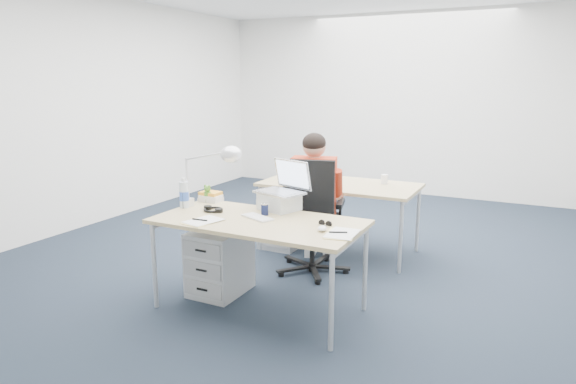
{
  "coord_description": "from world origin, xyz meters",
  "views": [
    {
      "loc": [
        2.02,
        -4.56,
        1.78
      ],
      "look_at": [
        0.11,
        -0.77,
        0.85
      ],
      "focal_mm": 32.0,
      "sensor_mm": 36.0,
      "label": 1
    }
  ],
  "objects_px": {
    "computer_mouse": "(322,228)",
    "far_cup": "(384,179)",
    "desk_lamp": "(204,175)",
    "drawer_pedestal_far": "(284,221)",
    "dark_laptop": "(309,173)",
    "wireless_keyboard": "(257,217)",
    "silver_laptop": "(279,186)",
    "desk_far": "(339,188)",
    "water_bottle": "(184,193)",
    "cordless_phone": "(183,200)",
    "drawer_pedestal_near": "(220,261)",
    "office_chair": "(312,241)",
    "bear_figurine": "(207,193)",
    "sunglasses": "(325,224)",
    "book_stack": "(211,196)",
    "desk_near": "(259,226)",
    "can_koozie": "(265,209)",
    "headphones": "(213,209)",
    "seated_person": "(316,200)"
  },
  "relations": [
    {
      "from": "bear_figurine",
      "to": "far_cup",
      "type": "height_order",
      "value": "bear_figurine"
    },
    {
      "from": "desk_near",
      "to": "desk_far",
      "type": "relative_size",
      "value": 1.0
    },
    {
      "from": "silver_laptop",
      "to": "office_chair",
      "type": "bearing_deg",
      "value": 102.16
    },
    {
      "from": "far_cup",
      "to": "drawer_pedestal_far",
      "type": "bearing_deg",
      "value": -164.65
    },
    {
      "from": "water_bottle",
      "to": "desk_lamp",
      "type": "xyz_separation_m",
      "value": [
        0.18,
        0.04,
        0.16
      ]
    },
    {
      "from": "drawer_pedestal_near",
      "to": "computer_mouse",
      "type": "xyz_separation_m",
      "value": [
        1.01,
        -0.18,
        0.47
      ]
    },
    {
      "from": "can_koozie",
      "to": "sunglasses",
      "type": "height_order",
      "value": "can_koozie"
    },
    {
      "from": "silver_laptop",
      "to": "cordless_phone",
      "type": "relative_size",
      "value": 3.06
    },
    {
      "from": "drawer_pedestal_near",
      "to": "desk_lamp",
      "type": "relative_size",
      "value": 0.97
    },
    {
      "from": "desk_near",
      "to": "desk_lamp",
      "type": "xyz_separation_m",
      "value": [
        -0.57,
        0.1,
        0.33
      ]
    },
    {
      "from": "drawer_pedestal_far",
      "to": "can_koozie",
      "type": "relative_size",
      "value": 5.74
    },
    {
      "from": "drawer_pedestal_near",
      "to": "book_stack",
      "type": "bearing_deg",
      "value": 136.3
    },
    {
      "from": "silver_laptop",
      "to": "desk_lamp",
      "type": "height_order",
      "value": "desk_lamp"
    },
    {
      "from": "seated_person",
      "to": "book_stack",
      "type": "distance_m",
      "value": 1.01
    },
    {
      "from": "desk_far",
      "to": "office_chair",
      "type": "relative_size",
      "value": 1.45
    },
    {
      "from": "wireless_keyboard",
      "to": "dark_laptop",
      "type": "xyz_separation_m",
      "value": [
        -0.16,
        1.32,
        0.12
      ]
    },
    {
      "from": "bear_figurine",
      "to": "sunglasses",
      "type": "height_order",
      "value": "bear_figurine"
    },
    {
      "from": "silver_laptop",
      "to": "headphones",
      "type": "bearing_deg",
      "value": -131.41
    },
    {
      "from": "seated_person",
      "to": "far_cup",
      "type": "bearing_deg",
      "value": 42.56
    },
    {
      "from": "computer_mouse",
      "to": "desk_lamp",
      "type": "height_order",
      "value": "desk_lamp"
    },
    {
      "from": "water_bottle",
      "to": "book_stack",
      "type": "relative_size",
      "value": 1.36
    },
    {
      "from": "computer_mouse",
      "to": "desk_lamp",
      "type": "bearing_deg",
      "value": 155.55
    },
    {
      "from": "cordless_phone",
      "to": "far_cup",
      "type": "height_order",
      "value": "cordless_phone"
    },
    {
      "from": "drawer_pedestal_far",
      "to": "far_cup",
      "type": "distance_m",
      "value": 1.17
    },
    {
      "from": "drawer_pedestal_near",
      "to": "can_koozie",
      "type": "height_order",
      "value": "can_koozie"
    },
    {
      "from": "computer_mouse",
      "to": "water_bottle",
      "type": "distance_m",
      "value": 1.31
    },
    {
      "from": "desk_lamp",
      "to": "cordless_phone",
      "type": "bearing_deg",
      "value": -174.08
    },
    {
      "from": "bear_figurine",
      "to": "drawer_pedestal_near",
      "type": "bearing_deg",
      "value": -21.5
    },
    {
      "from": "wireless_keyboard",
      "to": "dark_laptop",
      "type": "distance_m",
      "value": 1.34
    },
    {
      "from": "seated_person",
      "to": "desk_lamp",
      "type": "relative_size",
      "value": 2.3
    },
    {
      "from": "headphones",
      "to": "cordless_phone",
      "type": "xyz_separation_m",
      "value": [
        -0.28,
        -0.03,
        0.05
      ]
    },
    {
      "from": "bear_figurine",
      "to": "sunglasses",
      "type": "xyz_separation_m",
      "value": [
        1.21,
        -0.22,
        -0.06
      ]
    },
    {
      "from": "computer_mouse",
      "to": "far_cup",
      "type": "height_order",
      "value": "far_cup"
    },
    {
      "from": "office_chair",
      "to": "cordless_phone",
      "type": "height_order",
      "value": "office_chair"
    },
    {
      "from": "headphones",
      "to": "bear_figurine",
      "type": "xyz_separation_m",
      "value": [
        -0.23,
        0.24,
        0.06
      ]
    },
    {
      "from": "desk_far",
      "to": "seated_person",
      "type": "bearing_deg",
      "value": -93.57
    },
    {
      "from": "book_stack",
      "to": "cordless_phone",
      "type": "xyz_separation_m",
      "value": [
        -0.06,
        -0.31,
        0.02
      ]
    },
    {
      "from": "drawer_pedestal_near",
      "to": "computer_mouse",
      "type": "bearing_deg",
      "value": -10.3
    },
    {
      "from": "drawer_pedestal_near",
      "to": "book_stack",
      "type": "distance_m",
      "value": 0.59
    },
    {
      "from": "desk_near",
      "to": "can_koozie",
      "type": "distance_m",
      "value": 0.18
    },
    {
      "from": "dark_laptop",
      "to": "desk_far",
      "type": "bearing_deg",
      "value": 69.05
    },
    {
      "from": "drawer_pedestal_far",
      "to": "drawer_pedestal_near",
      "type": "bearing_deg",
      "value": -85.97
    },
    {
      "from": "drawer_pedestal_far",
      "to": "dark_laptop",
      "type": "xyz_separation_m",
      "value": [
        0.37,
        -0.14,
        0.58
      ]
    },
    {
      "from": "headphones",
      "to": "desk_far",
      "type": "bearing_deg",
      "value": 86.98
    },
    {
      "from": "desk_far",
      "to": "dark_laptop",
      "type": "xyz_separation_m",
      "value": [
        -0.23,
        -0.24,
        0.18
      ]
    },
    {
      "from": "silver_laptop",
      "to": "wireless_keyboard",
      "type": "height_order",
      "value": "silver_laptop"
    },
    {
      "from": "drawer_pedestal_near",
      "to": "drawer_pedestal_far",
      "type": "relative_size",
      "value": 1.0
    },
    {
      "from": "computer_mouse",
      "to": "desk_lamp",
      "type": "distance_m",
      "value": 1.17
    },
    {
      "from": "water_bottle",
      "to": "desk_lamp",
      "type": "distance_m",
      "value": 0.24
    },
    {
      "from": "silver_laptop",
      "to": "wireless_keyboard",
      "type": "relative_size",
      "value": 1.43
    }
  ]
}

